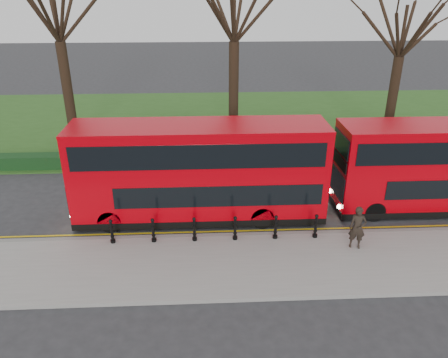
{
  "coord_description": "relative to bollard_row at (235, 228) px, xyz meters",
  "views": [
    {
      "loc": [
        0.11,
        -16.42,
        9.84
      ],
      "look_at": [
        0.94,
        0.5,
        2.0
      ],
      "focal_mm": 35.0,
      "sensor_mm": 36.0,
      "label": 1
    }
  ],
  "objects": [
    {
      "name": "pavement",
      "position": [
        -1.3,
        -1.65,
        -0.58
      ],
      "size": [
        60.0,
        4.0,
        0.15
      ],
      "primitive_type": "cube",
      "color": "gray",
      "rests_on": "ground"
    },
    {
      "name": "yellow_line_outer",
      "position": [
        -1.3,
        0.65,
        -0.64
      ],
      "size": [
        60.0,
        0.1,
        0.01
      ],
      "primitive_type": "cube",
      "color": "yellow",
      "rests_on": "ground"
    },
    {
      "name": "yellow_line_inner",
      "position": [
        -1.3,
        0.85,
        -0.64
      ],
      "size": [
        60.0,
        0.1,
        0.01
      ],
      "primitive_type": "cube",
      "color": "yellow",
      "rests_on": "ground"
    },
    {
      "name": "pedestrian",
      "position": [
        4.7,
        -0.8,
        0.38
      ],
      "size": [
        0.72,
        0.56,
        1.75
      ],
      "primitive_type": "imported",
      "rotation": [
        0.0,
        0.0,
        -0.24
      ],
      "color": "black",
      "rests_on": "pavement"
    },
    {
      "name": "bollard_row",
      "position": [
        0.0,
        0.0,
        0.0
      ],
      "size": [
        10.0,
        0.15,
        1.0
      ],
      "color": "black",
      "rests_on": "pavement"
    },
    {
      "name": "bus_lead",
      "position": [
        -1.41,
        2.18,
        1.53
      ],
      "size": [
        10.85,
        2.49,
        4.32
      ],
      "color": "#B1000A",
      "rests_on": "ground"
    },
    {
      "name": "ground",
      "position": [
        -1.3,
        1.35,
        -0.65
      ],
      "size": [
        120.0,
        120.0,
        0.0
      ],
      "primitive_type": "plane",
      "color": "#28282B",
      "rests_on": "ground"
    },
    {
      "name": "kerb",
      "position": [
        -1.3,
        0.35,
        -0.58
      ],
      "size": [
        60.0,
        0.25,
        0.16
      ],
      "primitive_type": "cube",
      "color": "slate",
      "rests_on": "ground"
    },
    {
      "name": "grass_verge",
      "position": [
        -1.3,
        16.35,
        -0.62
      ],
      "size": [
        60.0,
        18.0,
        0.06
      ],
      "primitive_type": "cube",
      "color": "#28501A",
      "rests_on": "ground"
    },
    {
      "name": "tree_mid",
      "position": [
        0.7,
        11.35,
        7.87
      ],
      "size": [
        7.5,
        7.5,
        11.71
      ],
      "color": "black",
      "rests_on": "ground"
    },
    {
      "name": "tree_left",
      "position": [
        -9.3,
        11.35,
        7.97
      ],
      "size": [
        7.59,
        7.59,
        11.85
      ],
      "color": "black",
      "rests_on": "ground"
    },
    {
      "name": "tree_right",
      "position": [
        10.7,
        11.35,
        6.62
      ],
      "size": [
        6.41,
        6.41,
        10.01
      ],
      "color": "black",
      "rests_on": "ground"
    },
    {
      "name": "hedge",
      "position": [
        -1.3,
        8.15,
        -0.25
      ],
      "size": [
        60.0,
        0.9,
        0.8
      ],
      "primitive_type": "cube",
      "color": "black",
      "rests_on": "ground"
    }
  ]
}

